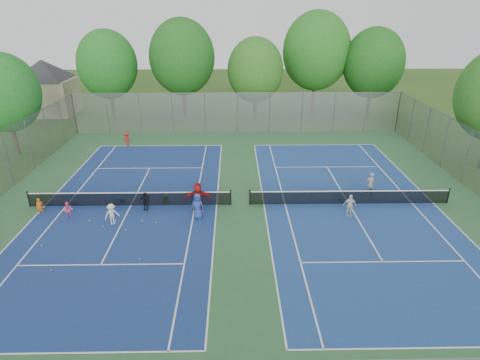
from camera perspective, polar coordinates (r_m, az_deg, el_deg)
name	(u,v)px	position (r m, az deg, el deg)	size (l,w,h in m)	color
ground	(240,205)	(25.77, 0.04, -3.54)	(120.00, 120.00, 0.00)	#2E5119
court_pad	(240,205)	(25.77, 0.04, -3.53)	(32.00, 32.00, 0.01)	#2C5E35
court_left	(131,205)	(26.59, -15.25, -3.51)	(10.97, 23.77, 0.01)	navy
court_right	(349,204)	(26.81, 15.20, -3.27)	(10.97, 23.77, 0.01)	navy
net_left	(130,199)	(26.40, -15.35, -2.66)	(12.87, 0.10, 0.91)	black
net_right	(349,198)	(26.62, 15.30, -2.42)	(12.87, 0.10, 0.91)	black
fence_north	(237,113)	(40.14, -0.38, 9.52)	(32.00, 0.10, 4.00)	gray
house	(44,77)	(52.21, -26.12, 12.96)	(11.03, 11.03, 7.30)	#B7A88C
tree_nw	(107,64)	(47.31, -18.36, 15.33)	(6.40, 6.40, 9.58)	#443326
tree_nl	(182,57)	(46.57, -8.24, 16.93)	(7.20, 7.20, 10.69)	#443326
tree_nc	(255,70)	(44.46, 2.20, 15.34)	(6.00, 6.00, 8.85)	#443326
tree_nr	(316,51)	(48.11, 10.80, 17.57)	(7.60, 7.60, 11.42)	#443326
tree_ne	(374,63)	(47.86, 18.49, 15.48)	(6.60, 6.60, 9.77)	#443326
tree_side_w	(4,93)	(38.37, -30.53, 10.63)	(5.60, 5.60, 8.47)	#443326
ball_crate	(123,200)	(27.20, -16.35, -2.73)	(0.31, 0.31, 0.27)	#163BAB
ball_hopper	(166,199)	(26.37, -10.51, -2.72)	(0.25, 0.25, 0.49)	#228028
student_a	(40,206)	(27.27, -26.59, -3.39)	(0.39, 0.25, 1.06)	orange
student_b	(69,210)	(26.09, -23.21, -3.96)	(0.51, 0.40, 1.05)	#F55F94
student_c	(112,214)	(24.43, -17.77, -4.65)	(0.84, 0.49, 1.31)	silver
student_d	(145,201)	(25.56, -13.35, -2.97)	(0.70, 0.29, 1.20)	black
student_e	(198,206)	(23.98, -6.06, -3.73)	(0.78, 0.51, 1.60)	#2A409A
student_f	(198,196)	(24.93, -5.99, -2.35)	(1.68, 0.53, 1.81)	maroon
child_far_baseline	(127,139)	(37.83, -15.73, 5.58)	(0.81, 0.46, 1.25)	#AB1A18
instructor	(370,184)	(28.07, 18.02, -0.56)	(0.60, 0.39, 1.64)	gray
teen_court_b	(350,205)	(25.09, 15.32, -3.48)	(0.81, 0.34, 1.38)	silver
tennis_ball_0	(142,221)	(24.54, -13.73, -5.67)	(0.07, 0.07, 0.07)	#C0E435
tennis_ball_1	(126,230)	(23.84, -15.97, -6.87)	(0.07, 0.07, 0.07)	#C4D431
tennis_ball_2	(90,221)	(25.47, -20.60, -5.46)	(0.07, 0.07, 0.07)	#CBF438
tennis_ball_3	(115,220)	(25.08, -17.30, -5.43)	(0.07, 0.07, 0.07)	yellow
tennis_ball_4	(103,226)	(24.60, -18.91, -6.27)	(0.07, 0.07, 0.07)	gold
tennis_ball_5	(140,259)	(21.14, -14.08, -10.88)	(0.07, 0.07, 0.07)	#AEC62E
tennis_ball_6	(115,222)	(24.90, -17.31, -5.66)	(0.07, 0.07, 0.07)	#BCDF34
tennis_ball_7	(42,246)	(23.96, -26.36, -8.42)	(0.07, 0.07, 0.07)	gold
tennis_ball_8	(156,223)	(24.17, -11.89, -5.97)	(0.07, 0.07, 0.07)	#CBEB36
tennis_ball_9	(51,271)	(21.76, -25.28, -11.57)	(0.07, 0.07, 0.07)	#AEC52D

